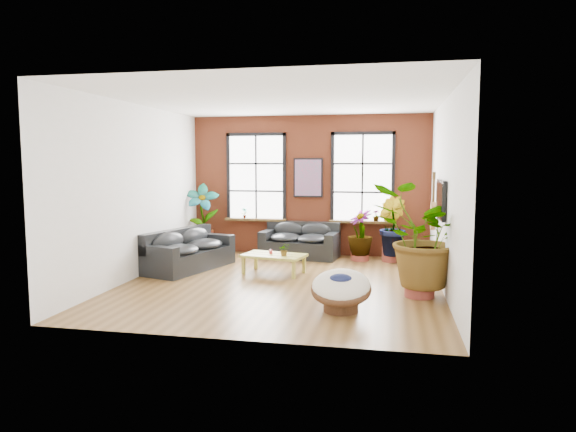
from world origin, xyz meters
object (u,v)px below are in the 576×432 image
object	(u,v)px
sofa_left	(188,251)
papasan_chair	(341,289)
coffee_table	(274,257)
sofa_back	(300,242)

from	to	relation	value
sofa_left	papasan_chair	distance (m)	4.44
sofa_left	coffee_table	bearing A→B (deg)	-76.24
coffee_table	papasan_chair	distance (m)	2.98
sofa_back	papasan_chair	xyz separation A→B (m)	(1.43, -4.45, -0.02)
sofa_left	sofa_back	bearing A→B (deg)	-32.75
sofa_back	coffee_table	bearing A→B (deg)	-90.38
sofa_back	sofa_left	xyz separation A→B (m)	(-2.18, -1.87, 0.00)
papasan_chair	coffee_table	bearing A→B (deg)	124.81
sofa_back	coffee_table	size ratio (longest dim) A/B	1.40
sofa_left	papasan_chair	world-z (taller)	sofa_left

